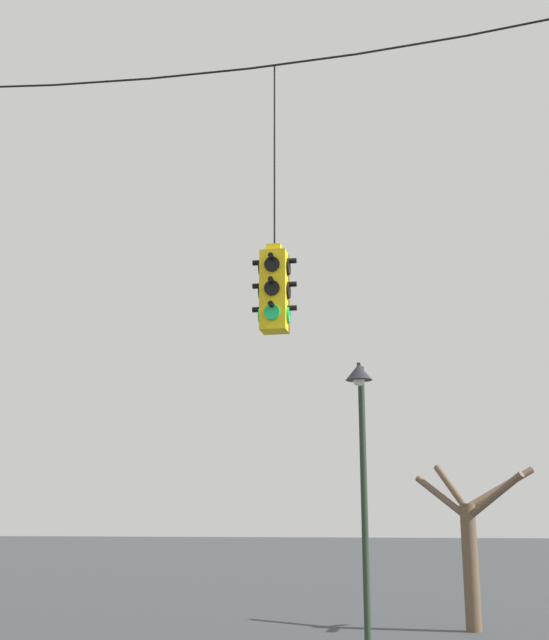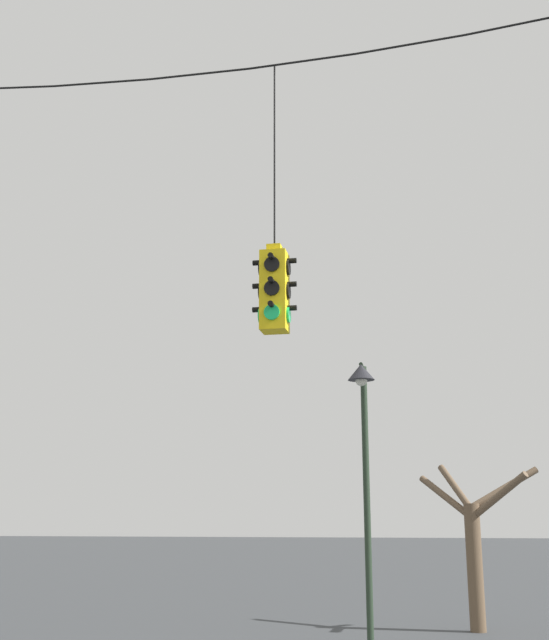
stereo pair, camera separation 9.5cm
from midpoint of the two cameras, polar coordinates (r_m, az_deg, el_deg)
span_wire at (r=12.00m, az=-5.13°, el=17.47°), size 10.38×0.03×0.35m
traffic_light_near_left_pole at (r=10.40m, az=0.26°, el=2.22°), size 0.58×0.58×3.82m
street_lamp at (r=14.58m, az=6.57°, el=-8.31°), size 0.48×0.83×5.13m
bare_tree at (r=19.04m, az=14.22°, el=-15.00°), size 2.73×2.12×3.64m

